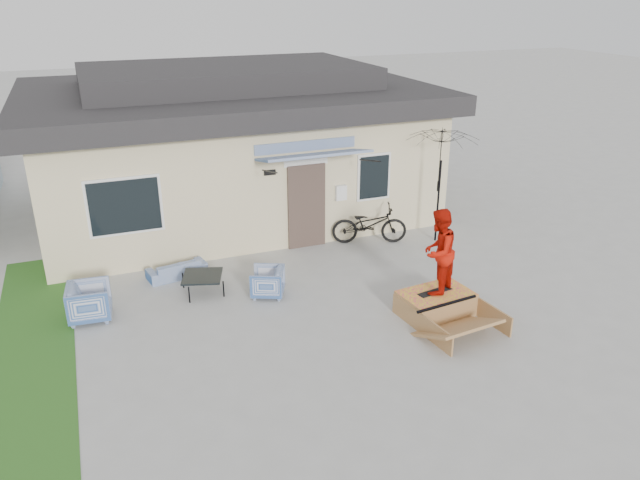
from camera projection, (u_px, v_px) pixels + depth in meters
name	position (u px, v px, depth m)	size (l,w,h in m)	color
ground	(341.00, 344.00, 11.08)	(90.00, 90.00, 0.00)	#9A9A97
grass_strip	(33.00, 345.00, 11.03)	(1.40, 8.00, 0.01)	#23531B
house	(229.00, 142.00, 17.20)	(10.80, 8.49, 4.10)	beige
loveseat	(177.00, 266.00, 13.55)	(1.29, 0.38, 0.51)	#274D8F
armchair_left	(89.00, 300.00, 11.78)	(0.78, 0.73, 0.80)	#274D8F
armchair_right	(267.00, 281.00, 12.70)	(0.65, 0.61, 0.67)	#274D8F
coffee_table	(203.00, 284.00, 12.87)	(0.80, 0.80, 0.39)	black
bicycle	(369.00, 220.00, 15.24)	(0.65, 1.88, 1.20)	black
patio_umbrella	(440.00, 174.00, 14.93)	(1.83, 1.70, 2.20)	black
skate_ramp	(436.00, 303.00, 12.01)	(1.37, 1.83, 0.46)	olive
skateboard	(435.00, 291.00, 11.95)	(0.75, 0.19, 0.05)	black
skater	(438.00, 250.00, 11.62)	(0.83, 0.64, 1.70)	#B71206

